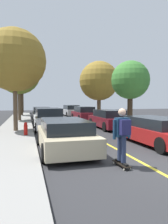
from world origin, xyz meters
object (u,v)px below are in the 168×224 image
Objects in this scene: parked_car_right_nearest at (155,130)px; skateboarder at (122,133)px; street_tree_left_nearest at (15,60)px; street_tree_right_near at (99,81)px; parked_car_left_nearest at (65,135)px; street_tree_left_near at (19,73)px; parked_car_right_farthest at (71,111)px; fire_hydrant at (26,129)px; parked_car_left_near at (48,119)px; parked_car_left_far at (41,114)px; street_tree_left_farthest at (22,79)px; parked_car_right_near at (108,119)px; street_tree_left_far at (21,77)px; street_tree_right_nearest at (130,80)px; skateboard at (122,164)px; parked_car_right_far at (84,113)px.

skateboarder reaches higher than parked_car_right_nearest.
street_tree_right_near is (8.45, 8.49, -0.28)m from street_tree_left_nearest.
street_tree_left_near reaches higher than parked_car_left_nearest.
parked_car_right_farthest is 21.65m from skateboarder.
parked_car_right_nearest is at bearing -30.04° from fire_hydrant.
parked_car_left_nearest is at bearing -66.98° from fire_hydrant.
skateboarder reaches higher than parked_car_left_near.
parked_car_right_farthest reaches higher than parked_car_left_far.
parked_car_left_nearest is at bearing -85.65° from street_tree_left_farthest.
parked_car_left_near is 0.99× the size of parked_car_right_farthest.
parked_car_right_nearest is 5.69m from parked_car_right_near.
parked_car_right_near is at bearing -90.00° from parked_car_right_farthest.
street_tree_left_nearest is (-6.34, -13.52, 3.76)m from parked_car_right_farthest.
street_tree_left_far reaches higher than parked_car_right_nearest.
parked_car_right_farthest is 12.83m from street_tree_right_nearest.
street_tree_right_nearest is 10.72m from skateboarder.
parked_car_right_near is at bearing 22.52° from fire_hydrant.
street_tree_left_farthest reaches higher than skateboard.
street_tree_left_far is at bearing 169.61° from parked_car_right_farthest.
street_tree_right_nearest is at bearing -80.30° from parked_car_right_farthest.
skateboarder is at bearing -64.86° from fire_hydrant.
parked_car_right_nearest is at bearing -72.36° from street_tree_left_far.
fire_hydrant is at bearing -122.12° from parked_car_right_far.
parked_car_right_nearest is at bearing -98.72° from street_tree_right_near.
street_tree_right_nearest is at bearing -68.10° from street_tree_left_farthest.
street_tree_left_nearest is 14.70m from street_tree_left_far.
parked_car_left_far is 0.96× the size of parked_car_right_far.
parked_car_right_nearest is 0.73× the size of street_tree_left_near.
street_tree_left_far is (-6.34, 7.50, 4.33)m from parked_car_right_far.
parked_car_left_far is 0.53× the size of street_tree_left_farthest.
parked_car_left_nearest is 1.04× the size of parked_car_left_near.
parked_car_left_nearest is at bearing -114.43° from street_tree_right_near.
parked_car_left_near is 0.66× the size of street_tree_right_near.
parked_car_right_far is at bearing 79.03° from skateboard.
street_tree_left_far reaches higher than street_tree_right_near.
street_tree_left_near is 10.01m from fire_hydrant.
parked_car_left_near is at bearing 24.76° from street_tree_left_nearest.
parked_car_right_farthest is (-0.00, 6.33, 0.02)m from parked_car_right_far.
parked_car_left_near is (-0.00, 6.45, 0.10)m from parked_car_left_nearest.
parked_car_right_far is 15.40m from skateboarder.
street_tree_left_near is 1.04× the size of street_tree_right_near.
skateboard is (3.42, -30.11, -5.49)m from street_tree_left_farthest.
street_tree_right_near is 7.36× the size of skateboard.
parked_car_right_far is 0.68× the size of street_tree_left_nearest.
street_tree_left_farthest reaches higher than street_tree_right_near.
street_tree_right_nearest is (6.34, -6.98, 2.89)m from parked_car_left_far.
street_tree_right_near is at bearing 90.00° from street_tree_right_nearest.
parked_car_right_nearest is at bearing -108.09° from street_tree_right_nearest.
fire_hydrant is (-5.73, 3.31, -0.14)m from parked_car_right_nearest.
parked_car_right_near is (4.23, -0.54, -0.07)m from parked_car_left_near.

